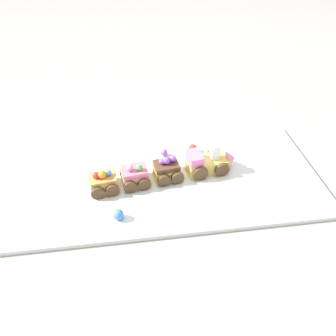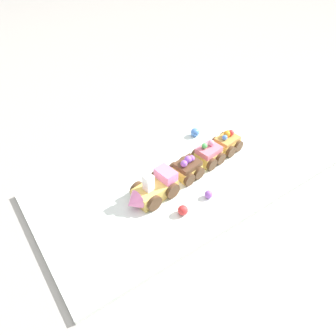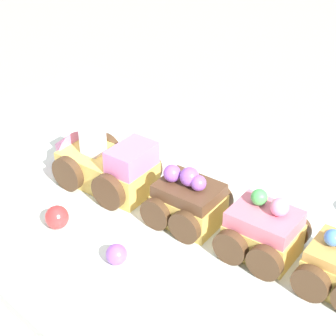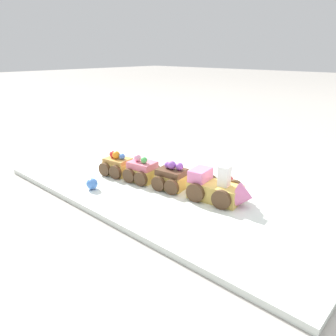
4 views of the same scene
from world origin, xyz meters
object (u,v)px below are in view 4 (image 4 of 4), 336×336
object	(u,v)px
cake_car_chocolate	(172,179)
cake_car_strawberry	(142,171)
gumball_blue	(92,184)
gumball_purple	(198,174)
cake_car_caramel	(118,166)
gumball_red	(228,181)
cake_train_locomotive	(219,190)

from	to	relation	value
cake_car_chocolate	cake_car_strawberry	xyz separation A→B (m)	(-0.09, -0.01, -0.00)
gumball_blue	cake_car_chocolate	bearing A→B (deg)	44.26
cake_car_chocolate	cake_car_strawberry	bearing A→B (deg)	-179.74
cake_car_strawberry	cake_car_chocolate	bearing A→B (deg)	0.26
cake_car_strawberry	gumball_purple	bearing A→B (deg)	42.58
cake_car_strawberry	cake_car_caramel	size ratio (longest dim) A/B	1.00
cake_car_chocolate	gumball_red	xyz separation A→B (m)	(0.08, 0.10, -0.01)
cake_car_caramel	gumball_red	world-z (taller)	cake_car_caramel
cake_car_caramel	gumball_red	size ratio (longest dim) A/B	3.25
cake_car_strawberry	cake_car_caramel	distance (m)	0.08
cake_car_chocolate	gumball_red	size ratio (longest dim) A/B	3.25
gumball_red	gumball_purple	bearing A→B (deg)	-175.73
gumball_purple	cake_train_locomotive	bearing A→B (deg)	-34.52
cake_car_strawberry	gumball_red	bearing A→B (deg)	25.40
cake_car_chocolate	gumball_purple	xyz separation A→B (m)	(0.00, 0.09, -0.01)
cake_train_locomotive	gumball_blue	size ratio (longest dim) A/B	5.46
cake_train_locomotive	gumball_red	world-z (taller)	cake_train_locomotive
cake_train_locomotive	cake_car_chocolate	distance (m)	0.12
cake_car_strawberry	cake_car_caramel	world-z (taller)	cake_car_strawberry
gumball_purple	cake_car_strawberry	bearing A→B (deg)	-129.29
cake_car_chocolate	gumball_blue	xyz separation A→B (m)	(-0.13, -0.13, -0.01)
gumball_blue	gumball_red	bearing A→B (deg)	46.55
cake_car_strawberry	gumball_red	xyz separation A→B (m)	(0.17, 0.11, -0.01)
cake_train_locomotive	gumball_blue	bearing A→B (deg)	-157.86
gumball_purple	cake_car_caramel	bearing A→B (deg)	-144.58
cake_car_chocolate	gumball_red	bearing A→B (deg)	41.59
cake_car_strawberry	gumball_blue	xyz separation A→B (m)	(-0.04, -0.11, -0.01)
cake_car_chocolate	gumball_purple	size ratio (longest dim) A/B	3.87
cake_car_caramel	gumball_purple	bearing A→B (deg)	27.29
cake_train_locomotive	cake_car_chocolate	xyz separation A→B (m)	(-0.12, -0.02, -0.00)
cake_car_caramel	gumball_red	distance (m)	0.28
cake_car_strawberry	gumball_purple	size ratio (longest dim) A/B	3.87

